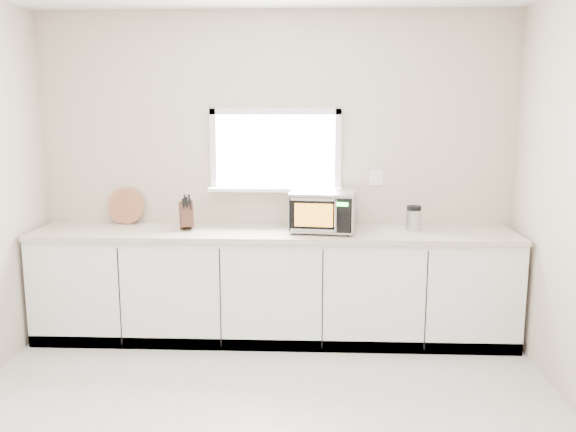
{
  "coord_description": "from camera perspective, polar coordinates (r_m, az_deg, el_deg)",
  "views": [
    {
      "loc": [
        0.33,
        -3.15,
        1.92
      ],
      "look_at": [
        0.12,
        1.55,
        1.07
      ],
      "focal_mm": 38.0,
      "sensor_mm": 36.0,
      "label": 1
    }
  ],
  "objects": [
    {
      "name": "microwave",
      "position": [
        4.91,
        3.29,
        0.51
      ],
      "size": [
        0.55,
        0.47,
        0.33
      ],
      "rotation": [
        0.0,
        0.0,
        -0.12
      ],
      "color": "black",
      "rests_on": "countertop"
    },
    {
      "name": "coffee_grinder",
      "position": [
        5.05,
        11.68,
        -0.2
      ],
      "size": [
        0.12,
        0.12,
        0.21
      ],
      "rotation": [
        0.0,
        0.0,
        -0.04
      ],
      "color": "#ABAEB2",
      "rests_on": "countertop"
    },
    {
      "name": "countertop",
      "position": [
        4.96,
        -1.37,
        -1.63
      ],
      "size": [
        3.92,
        0.64,
        0.04
      ],
      "primitive_type": "cube",
      "color": "beige",
      "rests_on": "cabinets"
    },
    {
      "name": "cutting_board",
      "position": [
        5.41,
        -14.9,
        0.9
      ],
      "size": [
        0.31,
        0.07,
        0.31
      ],
      "primitive_type": "cylinder",
      "rotation": [
        1.4,
        0.0,
        0.0
      ],
      "color": "#AC6242",
      "rests_on": "countertop"
    },
    {
      "name": "cabinets",
      "position": [
        5.08,
        -1.34,
        -6.69
      ],
      "size": [
        3.92,
        0.6,
        0.88
      ],
      "primitive_type": "cube",
      "color": "white",
      "rests_on": "ground"
    },
    {
      "name": "back_wall",
      "position": [
        5.19,
        -1.16,
        4.09
      ],
      "size": [
        4.0,
        0.17,
        2.7
      ],
      "color": "#C2B39A",
      "rests_on": "ground"
    },
    {
      "name": "knife_block",
      "position": [
        5.06,
        -9.5,
        0.17
      ],
      "size": [
        0.16,
        0.23,
        0.3
      ],
      "rotation": [
        0.0,
        0.0,
        0.35
      ],
      "color": "#49241A",
      "rests_on": "countertop"
    }
  ]
}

